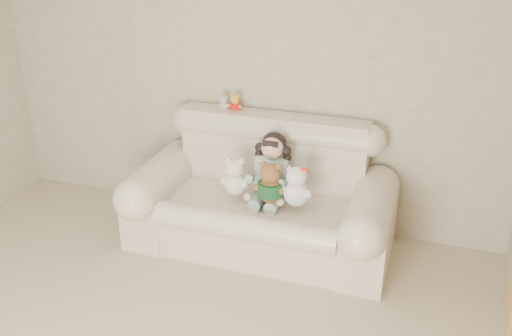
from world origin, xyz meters
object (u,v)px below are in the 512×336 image
at_px(sofa, 260,190).
at_px(white_cat, 297,182).
at_px(seated_child, 273,166).
at_px(cream_teddy, 235,173).
at_px(brown_teddy, 270,179).

bearing_deg(sofa, white_cat, -20.72).
distance_m(seated_child, cream_teddy, 0.31).
bearing_deg(white_cat, sofa, 145.32).
distance_m(sofa, brown_teddy, 0.26).
distance_m(seated_child, brown_teddy, 0.22).
relative_size(brown_teddy, cream_teddy, 1.07).
height_order(brown_teddy, cream_teddy, brown_teddy).
xyz_separation_m(sofa, seated_child, (0.08, 0.08, 0.19)).
bearing_deg(cream_teddy, brown_teddy, -2.10).
xyz_separation_m(seated_child, white_cat, (0.25, -0.20, -0.01)).
relative_size(sofa, brown_teddy, 5.38).
bearing_deg(seated_child, sofa, -137.42).
bearing_deg(cream_teddy, white_cat, 2.01).
relative_size(sofa, white_cat, 5.39).
bearing_deg(seated_child, white_cat, -42.40).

